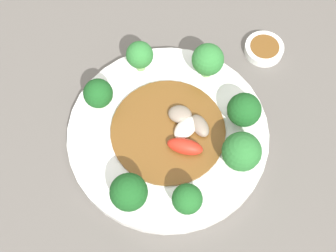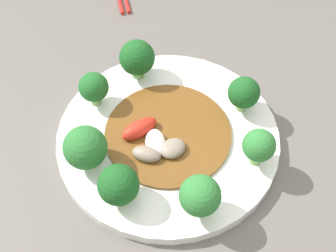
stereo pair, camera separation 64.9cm
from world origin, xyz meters
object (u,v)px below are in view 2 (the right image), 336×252
object	(u,v)px
plate	(168,138)
stirfry_center	(162,136)
broccoli_southeast	(244,93)
broccoli_north	(94,88)
broccoli_northeast	(137,58)
broccoli_south	(259,146)
broccoli_northwest	(85,148)
broccoli_southwest	(200,196)
broccoli_west	(118,185)

from	to	relation	value
plate	stirfry_center	distance (m)	0.02
broccoli_southeast	stirfry_center	xyz separation A→B (m)	(-0.09, 0.09, -0.03)
broccoli_north	broccoli_northeast	world-z (taller)	broccoli_northeast
plate	broccoli_south	xyz separation A→B (m)	(0.00, -0.13, 0.05)
broccoli_northeast	stirfry_center	size ratio (longest dim) A/B	0.36
plate	broccoli_northeast	bearing A→B (deg)	43.47
broccoli_northwest	broccoli_southwest	xyz separation A→B (m)	(-0.01, -0.16, 0.00)
plate	broccoli_west	distance (m)	0.13
broccoli_south	broccoli_southeast	distance (m)	0.09
plate	stirfry_center	size ratio (longest dim) A/B	1.76
plate	broccoli_northwest	bearing A→B (deg)	135.05
stirfry_center	broccoli_south	bearing A→B (deg)	-85.04
broccoli_south	broccoli_southwest	bearing A→B (deg)	154.27
broccoli_west	broccoli_northeast	xyz separation A→B (m)	(0.21, 0.06, 0.00)
broccoli_north	broccoli_northwest	world-z (taller)	broccoli_northwest
broccoli_west	broccoli_southwest	world-z (taller)	broccoli_southwest
plate	broccoli_north	xyz separation A→B (m)	(0.02, 0.12, 0.04)
broccoli_south	broccoli_northwest	size ratio (longest dim) A/B	0.90
broccoli_north	stirfry_center	bearing A→B (deg)	-102.52
broccoli_northwest	broccoli_north	bearing A→B (deg)	20.99
broccoli_northwest	broccoli_southwest	distance (m)	0.16
broccoli_west	broccoli_southeast	bearing A→B (deg)	-27.38
plate	broccoli_west	xyz separation A→B (m)	(-0.12, 0.02, 0.04)
broccoli_south	broccoli_southeast	bearing A→B (deg)	27.70
broccoli_north	broccoli_northwest	distance (m)	0.11
broccoli_south	broccoli_north	size ratio (longest dim) A/B	1.06
broccoli_northeast	stirfry_center	world-z (taller)	broccoli_northeast
plate	broccoli_northwest	xyz separation A→B (m)	(-0.08, 0.08, 0.04)
broccoli_south	broccoli_southwest	size ratio (longest dim) A/B	0.91
broccoli_southeast	broccoli_west	world-z (taller)	broccoli_west
broccoli_southwest	broccoli_northeast	bearing A→B (deg)	41.37
plate	broccoli_north	size ratio (longest dim) A/B	5.63
broccoli_south	broccoli_northeast	size ratio (longest dim) A/B	0.91
broccoli_south	broccoli_northwest	bearing A→B (deg)	112.06
broccoli_south	stirfry_center	size ratio (longest dim) A/B	0.33
broccoli_southeast	broccoli_northwest	bearing A→B (deg)	135.22
broccoli_southeast	broccoli_southwest	bearing A→B (deg)	178.71
broccoli_south	broccoli_southwest	world-z (taller)	broccoli_southwest
broccoli_south	broccoli_southeast	world-z (taller)	broccoli_south
broccoli_south	broccoli_north	world-z (taller)	broccoli_south
broccoli_southwest	stirfry_center	bearing A→B (deg)	44.03
broccoli_northwest	broccoli_northeast	distance (m)	0.17
broccoli_southeast	broccoli_northwest	distance (m)	0.24
stirfry_center	broccoli_northwest	bearing A→B (deg)	133.32
broccoli_southeast	broccoli_northeast	size ratio (longest dim) A/B	0.88
broccoli_south	broccoli_southeast	xyz separation A→B (m)	(0.08, 0.04, -0.00)
broccoli_northwest	broccoli_northeast	bearing A→B (deg)	0.63
broccoli_south	broccoli_northwest	world-z (taller)	broccoli_northwest
broccoli_west	plate	bearing A→B (deg)	-10.05
stirfry_center	broccoli_north	bearing A→B (deg)	77.48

